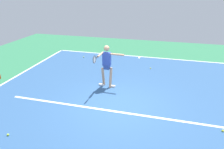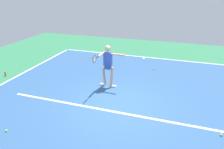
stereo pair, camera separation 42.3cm
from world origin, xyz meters
TOP-DOWN VIEW (x-y plane):
  - ground_plane at (0.00, 0.00)m, footprint 20.81×20.81m
  - court_surface at (0.00, 0.00)m, footprint 10.99×12.04m
  - court_line_baseline_near at (0.00, -5.97)m, footprint 10.99×0.10m
  - court_line_sideline_right at (5.44, 0.00)m, footprint 0.10×12.04m
  - court_line_service at (0.00, 0.43)m, footprint 8.24×0.10m
  - court_line_centre_mark at (0.00, -5.77)m, footprint 0.10×0.30m
  - tennis_player at (0.83, -1.38)m, footprint 1.12×1.22m
  - tennis_ball_by_sideline at (-3.41, 0.64)m, footprint 0.07×0.07m
  - tennis_ball_near_service_line at (2.74, 2.46)m, footprint 0.07×0.07m
  - tennis_ball_near_player at (-0.84, -4.01)m, footprint 0.07×0.07m
  - tennis_ball_far_corner at (3.35, -4.88)m, footprint 0.07×0.07m
  - water_bottle at (5.99, -0.88)m, footprint 0.07×0.07m

SIDE VIEW (x-z plane):
  - ground_plane at x=0.00m, z-range 0.00..0.00m
  - court_surface at x=0.00m, z-range 0.00..0.00m
  - court_line_baseline_near at x=0.00m, z-range 0.00..0.01m
  - court_line_sideline_right at x=5.44m, z-range 0.00..0.01m
  - court_line_service at x=0.00m, z-range 0.00..0.01m
  - court_line_centre_mark at x=0.00m, z-range 0.00..0.01m
  - tennis_ball_by_sideline at x=-3.41m, z-range 0.00..0.07m
  - tennis_ball_near_service_line at x=2.74m, z-range 0.00..0.07m
  - tennis_ball_near_player at x=-0.84m, z-range 0.00..0.07m
  - tennis_ball_far_corner at x=3.35m, z-range 0.00..0.07m
  - water_bottle at x=5.99m, z-range 0.00..0.22m
  - tennis_player at x=0.83m, z-range 0.15..2.01m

